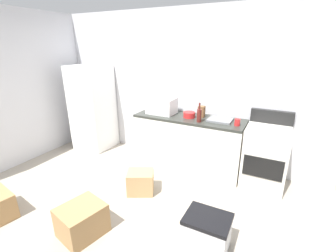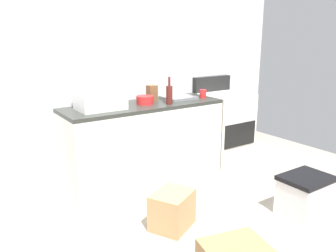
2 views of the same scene
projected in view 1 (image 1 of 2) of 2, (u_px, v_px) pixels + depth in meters
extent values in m
plane|color=#9E9384|center=(135.00, 199.00, 3.21)|extent=(6.00, 6.00, 0.00)
cube|color=silver|center=(181.00, 88.00, 4.09)|extent=(5.00, 0.10, 2.60)
cube|color=silver|center=(7.00, 91.00, 3.82)|extent=(0.10, 3.20, 2.60)
cube|color=silver|center=(188.00, 143.00, 3.95)|extent=(1.80, 0.60, 0.86)
cube|color=#2D302B|center=(189.00, 118.00, 3.81)|extent=(1.80, 0.60, 0.04)
cube|color=white|center=(93.00, 108.00, 4.65)|extent=(0.68, 0.66, 1.65)
cube|color=silver|center=(265.00, 157.00, 3.43)|extent=(0.60, 0.60, 0.90)
cube|color=black|center=(263.00, 168.00, 3.18)|extent=(0.52, 0.02, 0.30)
cube|color=black|center=(272.00, 117.00, 3.47)|extent=(0.60, 0.08, 0.20)
cube|color=white|center=(162.00, 106.00, 3.97)|extent=(0.46, 0.34, 0.27)
cube|color=slate|center=(220.00, 120.00, 3.61)|extent=(0.36, 0.32, 0.03)
cylinder|color=#591E19|center=(199.00, 116.00, 3.53)|extent=(0.07, 0.07, 0.20)
cylinder|color=#591E19|center=(200.00, 106.00, 3.48)|extent=(0.03, 0.03, 0.10)
cylinder|color=red|center=(237.00, 122.00, 3.38)|extent=(0.08, 0.08, 0.10)
cube|color=brown|center=(201.00, 112.00, 3.78)|extent=(0.10, 0.10, 0.18)
cylinder|color=red|center=(189.00, 115.00, 3.76)|extent=(0.19, 0.19, 0.09)
cube|color=#A37A4C|center=(82.00, 220.00, 2.58)|extent=(0.50, 0.54, 0.35)
cube|color=tan|center=(140.00, 182.00, 3.32)|extent=(0.46, 0.43, 0.32)
cube|color=silver|center=(207.00, 234.00, 2.40)|extent=(0.44, 0.34, 0.34)
cube|color=black|center=(208.00, 219.00, 2.34)|extent=(0.46, 0.36, 0.04)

